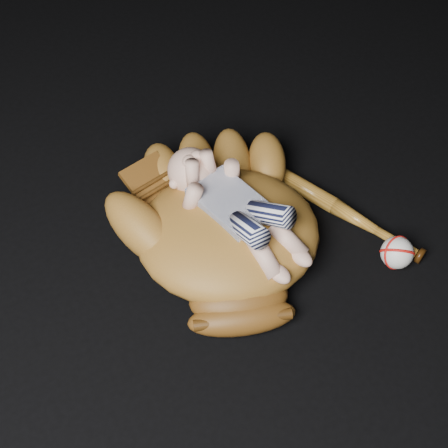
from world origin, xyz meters
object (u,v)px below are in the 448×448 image
object	(u,v)px
newborn_baby	(240,209)
baseball_bat	(343,211)
baseball_glove	(228,227)
baseball	(397,253)

from	to	relation	value
newborn_baby	baseball_bat	distance (m)	0.27
newborn_baby	baseball_bat	world-z (taller)	newborn_baby
baseball_glove	baseball_bat	xyz separation A→B (m)	(0.27, -0.04, -0.06)
baseball_glove	newborn_baby	distance (m)	0.06
baseball_glove	baseball_bat	distance (m)	0.28
newborn_baby	baseball_bat	bearing A→B (deg)	-19.07
baseball_glove	newborn_baby	world-z (taller)	newborn_baby
baseball_bat	baseball_glove	bearing A→B (deg)	172.21
baseball_bat	baseball	xyz separation A→B (m)	(0.02, -0.16, 0.02)
newborn_baby	baseball	size ratio (longest dim) A/B	5.34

